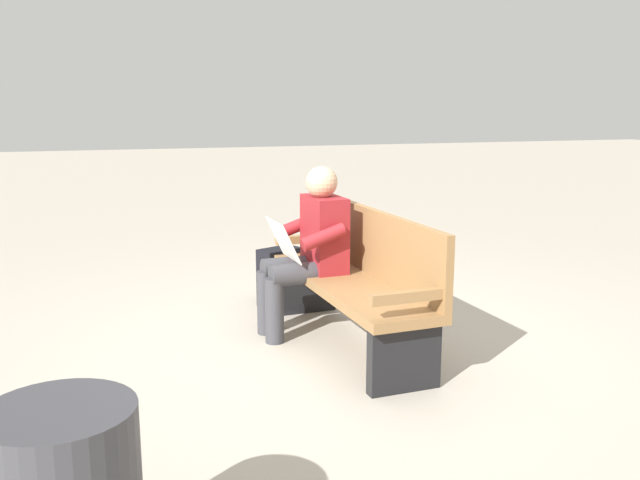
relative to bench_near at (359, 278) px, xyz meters
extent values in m
plane|color=#A89E8E|center=(0.00, 0.07, -0.46)|extent=(40.00, 40.00, 0.00)
cube|color=olive|center=(0.00, 0.07, -0.04)|extent=(1.82, 0.58, 0.06)
cube|color=olive|center=(0.01, -0.14, 0.22)|extent=(1.80, 0.15, 0.45)
cube|color=olive|center=(-0.85, 0.02, 0.11)|extent=(0.09, 0.48, 0.06)
cube|color=olive|center=(0.84, 0.12, 0.11)|extent=(0.09, 0.48, 0.06)
cube|color=black|center=(-0.80, 0.03, -0.26)|extent=(0.10, 0.44, 0.39)
cube|color=black|center=(0.79, 0.12, -0.26)|extent=(0.10, 0.44, 0.39)
cube|color=maroon|center=(0.32, 0.14, 0.25)|extent=(0.41, 0.24, 0.52)
sphere|color=tan|center=(0.32, 0.16, 0.61)|extent=(0.22, 0.22, 0.22)
cylinder|color=#38383D|center=(0.21, 0.34, 0.01)|extent=(0.17, 0.43, 0.15)
cylinder|color=#38383D|center=(0.41, 0.35, 0.01)|extent=(0.17, 0.43, 0.15)
cylinder|color=#38383D|center=(0.20, 0.53, -0.23)|extent=(0.13, 0.13, 0.45)
cylinder|color=#38383D|center=(0.39, 0.54, -0.23)|extent=(0.13, 0.13, 0.45)
cylinder|color=maroon|center=(0.07, 0.23, 0.28)|extent=(0.11, 0.32, 0.18)
cylinder|color=maroon|center=(0.55, 0.25, 0.28)|extent=(0.11, 0.32, 0.18)
cube|color=silver|center=(0.30, 0.44, 0.23)|extent=(0.41, 0.15, 0.27)
cube|color=black|center=(1.05, 0.28, -0.23)|extent=(0.30, 0.37, 0.46)
cube|color=black|center=(1.15, 0.32, -0.30)|extent=(0.13, 0.23, 0.21)
camera|label=1|loc=(-4.16, 1.59, 1.16)|focal=38.77mm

